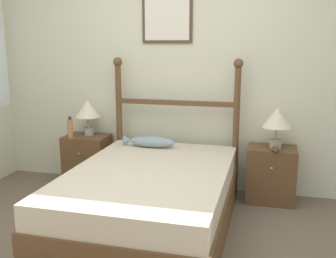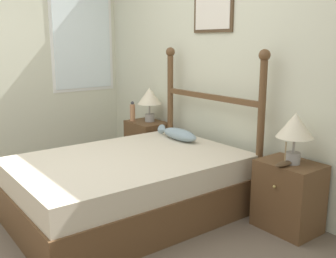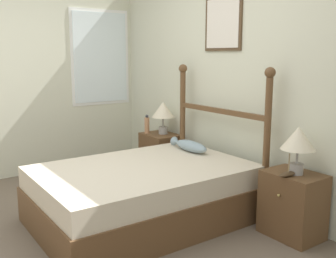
% 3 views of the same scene
% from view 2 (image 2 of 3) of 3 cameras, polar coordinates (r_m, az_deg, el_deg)
% --- Properties ---
extents(ground_plane, '(16.00, 16.00, 0.00)m').
position_cam_2_polar(ground_plane, '(3.29, -15.00, -14.66)').
color(ground_plane, brown).
extents(wall_back, '(6.40, 0.08, 2.55)m').
position_cam_2_polar(wall_back, '(3.91, 8.29, 9.49)').
color(wall_back, beige).
rests_on(wall_back, ground_plane).
extents(bed, '(1.33, 1.93, 0.52)m').
position_cam_2_polar(bed, '(3.45, -5.61, -8.21)').
color(bed, brown).
rests_on(bed, ground_plane).
extents(headboard, '(1.37, 0.10, 1.42)m').
position_cam_2_polar(headboard, '(3.86, 6.09, 2.43)').
color(headboard, brown).
rests_on(headboard, ground_plane).
extents(nightstand_left, '(0.48, 0.38, 0.56)m').
position_cam_2_polar(nightstand_left, '(4.70, -3.07, -2.26)').
color(nightstand_left, brown).
rests_on(nightstand_left, ground_plane).
extents(nightstand_right, '(0.48, 0.38, 0.56)m').
position_cam_2_polar(nightstand_right, '(3.31, 17.08, -9.28)').
color(nightstand_right, brown).
rests_on(nightstand_right, ground_plane).
extents(table_lamp_left, '(0.28, 0.28, 0.40)m').
position_cam_2_polar(table_lamp_left, '(4.60, -2.70, 4.60)').
color(table_lamp_left, gray).
rests_on(table_lamp_left, nightstand_left).
extents(table_lamp_right, '(0.28, 0.28, 0.40)m').
position_cam_2_polar(table_lamp_right, '(3.13, 17.96, 0.20)').
color(table_lamp_right, gray).
rests_on(table_lamp_right, nightstand_right).
extents(bottle, '(0.06, 0.06, 0.24)m').
position_cam_2_polar(bottle, '(4.67, -5.17, 2.48)').
color(bottle, tan).
rests_on(bottle, nightstand_left).
extents(model_boat, '(0.06, 0.21, 0.19)m').
position_cam_2_polar(model_boat, '(3.11, 16.58, -4.79)').
color(model_boat, '#4C3823').
rests_on(model_boat, nightstand_right).
extents(fish_pillow, '(0.54, 0.16, 0.11)m').
position_cam_2_polar(fish_pillow, '(3.92, 1.50, -0.74)').
color(fish_pillow, '#8499A3').
rests_on(fish_pillow, bed).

